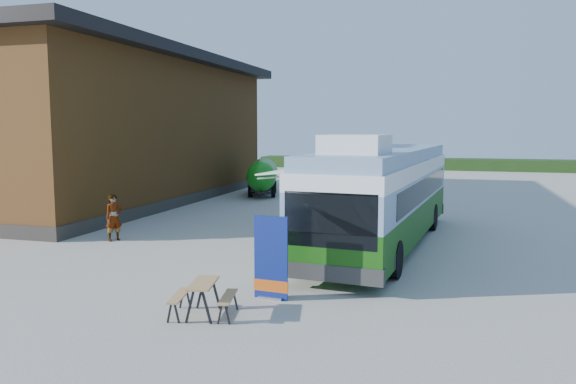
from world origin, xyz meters
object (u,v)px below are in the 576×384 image
(banner, at_px, (271,265))
(slurry_tanker, at_px, (263,175))
(picnic_table, at_px, (203,291))
(person_b, at_px, (316,188))
(person_a, at_px, (114,218))
(bus, at_px, (384,193))

(banner, relative_size, slurry_tanker, 0.35)
(picnic_table, distance_m, slurry_tanker, 20.56)
(person_b, height_order, slurry_tanker, slurry_tanker)
(banner, height_order, person_b, person_b)
(banner, xyz_separation_m, person_a, (-7.01, 4.67, 0.03))
(picnic_table, distance_m, person_b, 15.29)
(banner, distance_m, picnic_table, 1.74)
(picnic_table, xyz_separation_m, person_b, (-1.32, 15.23, 0.46))
(banner, relative_size, picnic_table, 1.32)
(bus, height_order, banner, bus)
(slurry_tanker, bearing_deg, person_a, -108.35)
(person_b, xyz_separation_m, slurry_tanker, (-4.19, 4.57, 0.18))
(bus, relative_size, person_b, 6.08)
(bus, bearing_deg, picnic_table, -103.30)
(bus, relative_size, person_a, 7.54)
(picnic_table, height_order, person_b, person_b)
(picnic_table, relative_size, person_b, 0.72)
(person_a, distance_m, slurry_tanker, 13.70)
(bus, distance_m, person_a, 8.92)
(banner, height_order, slurry_tanker, slurry_tanker)
(picnic_table, bearing_deg, bus, 59.48)
(bus, height_order, picnic_table, bus)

